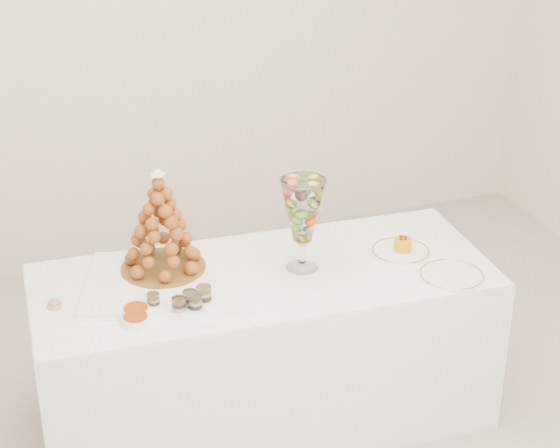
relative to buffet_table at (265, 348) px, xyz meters
name	(u,v)px	position (x,y,z in m)	size (l,w,h in m)	color
room_walls	(286,21)	(-0.04, -0.35, 1.44)	(4.54, 4.04, 2.82)	silver
buffet_table	(265,348)	(0.00, 0.00, 0.00)	(1.86, 0.84, 0.69)	white
lace_tray	(171,283)	(-0.37, 0.04, 0.36)	(0.65, 0.49, 0.02)	white
macaron_vase	(303,211)	(0.16, 0.00, 0.59)	(0.17, 0.17, 0.38)	white
cake_plate	(401,252)	(0.59, -0.03, 0.35)	(0.24, 0.24, 0.01)	white
spare_plate	(452,276)	(0.68, -0.28, 0.35)	(0.26, 0.26, 0.01)	white
pink_tart	(55,304)	(-0.81, 0.03, 0.36)	(0.06, 0.06, 0.04)	tan
verrine_a	(153,301)	(-0.47, -0.10, 0.38)	(0.05, 0.05, 0.06)	white
verrine_b	(190,301)	(-0.34, -0.16, 0.39)	(0.06, 0.06, 0.08)	white
verrine_c	(204,296)	(-0.29, -0.14, 0.38)	(0.06, 0.06, 0.08)	white
verrine_d	(179,307)	(-0.39, -0.18, 0.38)	(0.05, 0.05, 0.07)	white
verrine_e	(195,304)	(-0.33, -0.18, 0.38)	(0.05, 0.05, 0.07)	white
ramekin_back	(136,312)	(-0.54, -0.13, 0.36)	(0.10, 0.10, 0.03)	white
ramekin_front	(136,320)	(-0.56, -0.18, 0.36)	(0.10, 0.10, 0.03)	white
croquembouche	(161,222)	(-0.37, 0.15, 0.57)	(0.34, 0.34, 0.42)	brown
mousse_cake	(403,244)	(0.60, -0.03, 0.38)	(0.07, 0.07, 0.06)	orange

